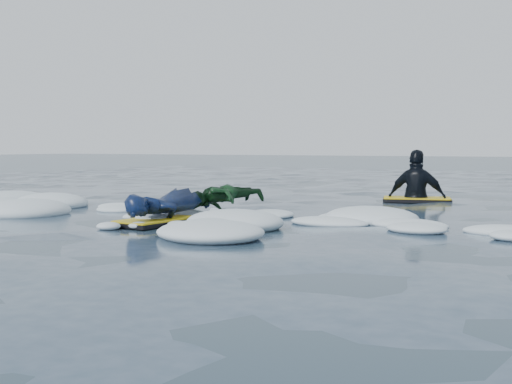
# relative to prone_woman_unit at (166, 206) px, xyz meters

# --- Properties ---
(ground) EXTENTS (120.00, 120.00, 0.00)m
(ground) POSITION_rel_prone_woman_unit_xyz_m (0.70, -0.60, -0.22)
(ground) COLOR #162E36
(ground) RESTS_ON ground
(foam_band) EXTENTS (12.00, 3.10, 0.30)m
(foam_band) POSITION_rel_prone_woman_unit_xyz_m (0.70, 0.43, -0.22)
(foam_band) COLOR silver
(foam_band) RESTS_ON ground
(prone_woman_unit) EXTENTS (0.75, 1.71, 0.44)m
(prone_woman_unit) POSITION_rel_prone_woman_unit_xyz_m (0.00, 0.00, 0.00)
(prone_woman_unit) COLOR black
(prone_woman_unit) RESTS_ON ground
(prone_child_unit) EXTENTS (1.06, 1.32, 0.46)m
(prone_child_unit) POSITION_rel_prone_woman_unit_xyz_m (0.29, 1.04, 0.01)
(prone_child_unit) COLOR black
(prone_child_unit) RESTS_ON ground
(waiting_rider_unit) EXTENTS (1.34, 0.95, 1.82)m
(waiting_rider_unit) POSITION_rel_prone_woman_unit_xyz_m (2.20, 4.74, -0.17)
(waiting_rider_unit) COLOR black
(waiting_rider_unit) RESTS_ON ground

